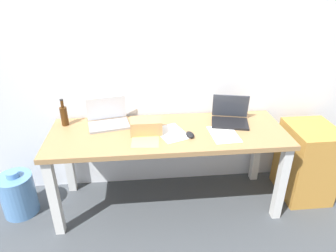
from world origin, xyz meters
The scene contains 13 objects.
ground_plane centered at (0.00, 0.00, 0.00)m, with size 8.00×8.00×0.00m, color #42474C.
back_wall centered at (0.00, 0.40, 1.30)m, with size 5.20×0.08×2.60m, color white.
desk centered at (0.00, 0.00, 0.64)m, with size 1.94×0.67×0.74m.
laptop_left centered at (-0.50, 0.18, 0.79)m, with size 0.37×0.29×0.23m.
laptop_right centered at (0.55, 0.12, 0.79)m, with size 0.36×0.31×0.23m.
beer_bottle centered at (-0.86, 0.20, 0.83)m, with size 0.06×0.06×0.23m.
computer_mouse centered at (0.16, -0.10, 0.76)m, with size 0.06×0.10×0.03m, color black.
cardboard_box centered at (-0.18, 0.00, 0.80)m, with size 0.25×0.15×0.12m, color tan.
paper_sheet_center centered at (0.03, -0.03, 0.74)m, with size 0.21×0.30×0.00m, color white.
paper_yellow_folder centered at (-0.19, -0.10, 0.74)m, with size 0.21×0.30×0.00m, color #F4E06B.
paper_sheet_front_right centered at (0.44, -0.09, 0.74)m, with size 0.21×0.30×0.00m, color white.
water_cooler_jug centered at (-1.30, 0.00, 0.19)m, with size 0.29×0.29×0.42m.
filing_cabinet centered at (1.28, 0.01, 0.35)m, with size 0.40×0.48×0.70m, color #C68938.
Camera 1 is at (-0.21, -2.16, 1.89)m, focal length 31.97 mm.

